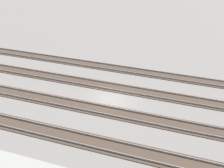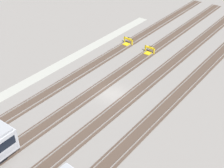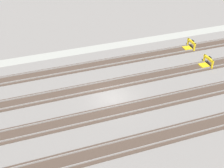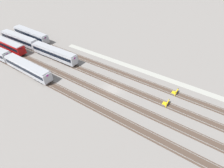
{
  "view_description": "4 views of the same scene",
  "coord_description": "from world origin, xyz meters",
  "views": [
    {
      "loc": [
        10.03,
        -27.18,
        16.65
      ],
      "look_at": [
        0.05,
        0.0,
        1.8
      ],
      "focal_mm": 50.0,
      "sensor_mm": 36.0,
      "label": 1
    },
    {
      "loc": [
        28.99,
        22.39,
        26.25
      ],
      "look_at": [
        0.05,
        0.0,
        1.8
      ],
      "focal_mm": 50.0,
      "sensor_mm": 36.0,
      "label": 2
    },
    {
      "loc": [
        9.6,
        26.58,
        20.38
      ],
      "look_at": [
        0.05,
        0.0,
        1.8
      ],
      "focal_mm": 50.0,
      "sensor_mm": 36.0,
      "label": 3
    },
    {
      "loc": [
        -19.11,
        29.03,
        30.75
      ],
      "look_at": [
        0.05,
        0.0,
        1.8
      ],
      "focal_mm": 28.0,
      "sensor_mm": 36.0,
      "label": 4
    }
  ],
  "objects": [
    {
      "name": "rail_track_nearest",
      "position": [
        0.0,
        -7.59,
        0.04
      ],
      "size": [
        90.0,
        2.23,
        0.21
      ],
      "color": "#47382D",
      "rests_on": "ground"
    },
    {
      "name": "service_walkway",
      "position": [
        0.0,
        -12.15,
        0.0
      ],
      "size": [
        54.0,
        2.0,
        0.01
      ],
      "primitive_type": "cube",
      "color": "#9E9E93",
      "rests_on": "ground"
    },
    {
      "name": "subway_car_front_row_leftmost",
      "position": [
        24.36,
        7.6,
        2.04
      ],
      "size": [
        18.04,
        3.12,
        3.7
      ],
      "color": "#ADAFB7",
      "rests_on": "ground"
    },
    {
      "name": "subway_car_front_row_left_inner",
      "position": [
        43.09,
        -2.56,
        2.04
      ],
      "size": [
        18.06,
        3.27,
        3.7
      ],
      "color": "#ADAFB7",
      "rests_on": "ground"
    },
    {
      "name": "subway_car_front_row_centre",
      "position": [
        24.36,
        -2.56,
        2.04
      ],
      "size": [
        18.04,
        3.13,
        3.7
      ],
      "color": "#ADAFB7",
      "rests_on": "ground"
    },
    {
      "name": "bumper_stop_near_inner_track",
      "position": [
        -13.92,
        -2.53,
        0.51
      ],
      "size": [
        1.34,
        2.0,
        1.22
      ],
      "color": "gold",
      "rests_on": "ground"
    },
    {
      "name": "ground_plane",
      "position": [
        0.0,
        0.0,
        0.0
      ],
      "size": [
        400.0,
        400.0,
        0.0
      ],
      "primitive_type": "plane",
      "color": "gray"
    },
    {
      "name": "rail_track_far_inner",
      "position": [
        0.0,
        7.59,
        0.04
      ],
      "size": [
        90.0,
        2.23,
        0.21
      ],
      "color": "#47382D",
      "rests_on": "ground"
    },
    {
      "name": "rail_track_near_inner",
      "position": [
        0.0,
        -2.53,
        0.04
      ],
      "size": [
        90.0,
        2.24,
        0.21
      ],
      "color": "#47382D",
      "rests_on": "ground"
    },
    {
      "name": "subway_car_back_row_leftmost",
      "position": [
        43.09,
        -7.61,
        2.04
      ],
      "size": [
        18.06,
        3.27,
        3.7
      ],
      "color": "#ADAFB7",
      "rests_on": "ground"
    },
    {
      "name": "rail_track_middle",
      "position": [
        0.0,
        2.53,
        0.04
      ],
      "size": [
        90.0,
        2.24,
        0.21
      ],
      "color": "#47382D",
      "rests_on": "ground"
    },
    {
      "name": "subway_car_front_row_rightmost",
      "position": [
        43.28,
        2.49,
        2.04
      ],
      "size": [
        18.02,
        2.94,
        3.7
      ],
      "color": "#A80F0F",
      "rests_on": "ground"
    },
    {
      "name": "bumper_stop_nearest_track",
      "position": [
        -14.5,
        -7.6,
        0.51
      ],
      "size": [
        1.38,
        2.01,
        1.22
      ],
      "color": "gold",
      "rests_on": "ground"
    }
  ]
}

